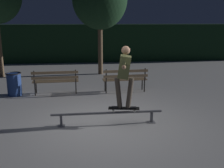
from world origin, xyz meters
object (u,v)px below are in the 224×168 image
Objects in this scene: park_bench_left_center at (125,78)px; park_bench_leftmost at (55,79)px; skateboard at (124,108)px; grind_rail at (107,115)px; skateboarder at (124,72)px; trash_can at (14,84)px.

park_bench_leftmost is at bearing 180.00° from park_bench_left_center.
park_bench_left_center is at bearing 80.31° from skateboard.
skateboard is 0.50× the size of park_bench_left_center.
skateboard is at bearing -0.00° from grind_rail.
skateboard is 3.58m from park_bench_leftmost.
park_bench_leftmost is (-1.96, 2.99, 0.13)m from skateboard.
skateboarder reaches higher than park_bench_leftmost.
park_bench_left_center reaches higher than skateboard.
skateboard is 0.51× the size of skateboarder.
grind_rail is 3.14m from park_bench_left_center.
skateboarder is 3.13m from park_bench_left_center.
trash_can is at bearing 179.89° from park_bench_left_center.
trash_can is (-3.89, 0.01, -0.12)m from park_bench_left_center.
skateboarder is at bearing -0.07° from grind_rail.
skateboard reaches higher than grind_rail.
grind_rail is 3.48× the size of skateboard.
grind_rail is at bearing -62.71° from park_bench_leftmost.
skateboarder is (0.43, -0.00, 1.08)m from grind_rail.
grind_rail is at bearing 179.93° from skateboarder.
park_bench_leftmost and park_bench_left_center have the same top height.
skateboarder is at bearing -99.64° from park_bench_left_center.
skateboard is 3.03m from park_bench_left_center.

